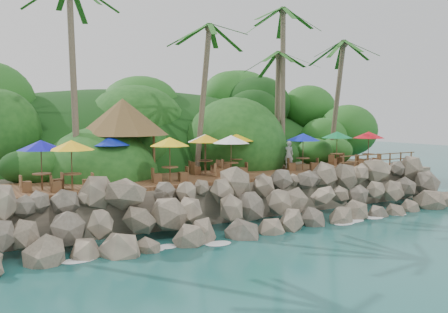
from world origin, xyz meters
TOP-DOWN VIEW (x-y plane):
  - ground at (0.00, 0.00)m, footprint 140.00×140.00m
  - land_base at (0.00, 16.00)m, footprint 32.00×25.20m
  - jungle_hill at (0.00, 23.50)m, footprint 44.80×28.00m
  - seawall at (0.00, 2.00)m, footprint 29.00×4.00m
  - terrace at (0.00, 6.00)m, footprint 26.00×5.00m
  - jungle_foliage at (0.00, 15.00)m, footprint 44.00×16.00m
  - foam_line at (0.00, 0.30)m, footprint 25.20×0.80m
  - palms at (0.17, 8.79)m, footprint 32.67×6.86m
  - palapa at (-5.23, 9.13)m, footprint 5.52×5.52m
  - dining_clusters at (-0.30, 5.95)m, footprint 24.68×5.01m
  - railing at (10.84, 3.65)m, footprint 7.20×0.10m
  - waiter at (5.53, 6.75)m, footprint 0.79×0.66m

SIDE VIEW (x-z plane):
  - ground at x=0.00m, z-range 0.00..0.00m
  - jungle_hill at x=0.00m, z-range -7.70..7.70m
  - jungle_foliage at x=0.00m, z-range -6.00..6.00m
  - foam_line at x=0.00m, z-range 0.00..0.06m
  - land_base at x=0.00m, z-range 0.00..2.10m
  - seawall at x=0.00m, z-range 0.00..2.30m
  - terrace at x=0.00m, z-range 2.10..2.30m
  - railing at x=10.84m, z-range 2.41..3.41m
  - waiter at x=5.53m, z-range 2.30..4.15m
  - dining_clusters at x=-0.30m, z-range 3.10..5.52m
  - palapa at x=-5.23m, z-range 3.49..8.09m
  - palms at x=0.17m, z-range 5.66..19.37m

